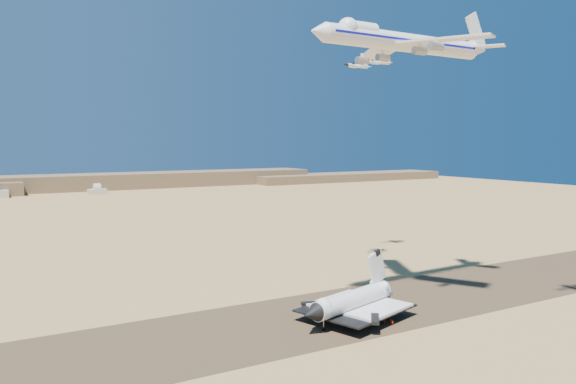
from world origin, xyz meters
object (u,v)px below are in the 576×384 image
chase_jet_d (377,62)px  chase_jet_c (357,66)px  carrier_747 (400,42)px  shuttle (351,303)px  crew_c (384,321)px  crew_a (391,321)px  crew_b (392,322)px

chase_jet_d → chase_jet_c: bearing=-141.2°
carrier_747 → shuttle: bearing=-162.4°
carrier_747 → crew_c: 93.04m
crew_a → crew_b: (-0.40, -1.21, 0.11)m
crew_b → shuttle: bearing=4.1°
crew_b → chase_jet_d: bearing=-68.8°
carrier_747 → chase_jet_c: bearing=66.6°
carrier_747 → crew_a: (-18.08, -18.57, -89.31)m
crew_c → crew_b: bearing=153.6°
chase_jet_d → crew_b: bearing=-119.4°
crew_a → carrier_747: bearing=-44.0°
crew_a → chase_jet_d: size_ratio=0.10×
chase_jet_c → crew_c: bearing=-130.2°
shuttle → crew_b: size_ratio=22.84×
crew_a → chase_jet_c: (37.70, 68.25, 88.27)m
crew_a → shuttle: bearing=41.9°
shuttle → crew_c: bearing=-68.3°
crew_b → crew_c: size_ratio=1.00×
carrier_747 → crew_b: carrier_747 is taller
carrier_747 → crew_b: bearing=-134.9°
carrier_747 → chase_jet_c: (19.63, 49.68, -1.04)m
shuttle → crew_a: shuttle is taller
crew_c → chase_jet_c: chase_jet_c is taller
shuttle → crew_b: (7.84, -10.47, -4.63)m
chase_jet_c → crew_b: bearing=-128.6°
carrier_747 → crew_b: (-18.47, -19.78, -89.20)m
carrier_747 → crew_c: carrier_747 is taller
crew_b → crew_c: 2.59m
shuttle → crew_b: shuttle is taller
carrier_747 → chase_jet_d: bearing=54.5°
carrier_747 → crew_c: (-19.78, -17.55, -89.20)m
crew_b → crew_c: bearing=-2.4°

